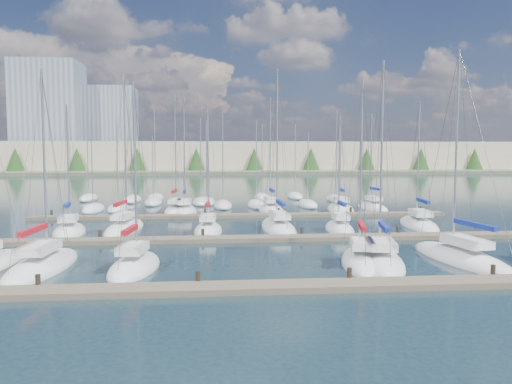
{
  "coord_description": "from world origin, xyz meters",
  "views": [
    {
      "loc": [
        -3.25,
        -22.57,
        7.03
      ],
      "look_at": [
        0.0,
        14.0,
        4.0
      ],
      "focal_mm": 35.0,
      "sensor_mm": 36.0,
      "label": 1
    }
  ],
  "objects": [
    {
      "name": "distant_boats",
      "position": [
        -4.34,
        43.76,
        0.29
      ],
      "size": [
        36.93,
        20.75,
        13.3
      ],
      "color": "#9EA0A5",
      "rests_on": "ground"
    },
    {
      "name": "sailboat_b",
      "position": [
        -13.36,
        7.76,
        0.17
      ],
      "size": [
        3.4,
        9.39,
        12.66
      ],
      "rotation": [
        0.0,
        0.0,
        -0.06
      ],
      "color": "white",
      "rests_on": "ground"
    },
    {
      "name": "sailboat_p",
      "position": [
        3.61,
        35.08,
        0.18
      ],
      "size": [
        2.84,
        8.31,
        14.02
      ],
      "rotation": [
        0.0,
        0.0,
        0.01
      ],
      "color": "white",
      "rests_on": "ground"
    },
    {
      "name": "shoreline",
      "position": [
        -13.29,
        149.77,
        7.44
      ],
      "size": [
        400.0,
        60.0,
        38.0
      ],
      "color": "#666B51",
      "rests_on": "ground"
    },
    {
      "name": "sailboat_e",
      "position": [
        7.19,
        7.14,
        0.18
      ],
      "size": [
        4.34,
        8.76,
        13.33
      ],
      "rotation": [
        0.0,
        0.0,
        -0.2
      ],
      "color": "white",
      "rests_on": "ground"
    },
    {
      "name": "dock_near",
      "position": [
        0.0,
        2.01,
        0.15
      ],
      "size": [
        44.0,
        1.93,
        1.1
      ],
      "color": "#6B5E4C",
      "rests_on": "ground"
    },
    {
      "name": "sailboat_m",
      "position": [
        15.94,
        21.91,
        0.17
      ],
      "size": [
        3.93,
        9.18,
        12.36
      ],
      "rotation": [
        0.0,
        0.0,
        -0.14
      ],
      "color": "white",
      "rests_on": "ground"
    },
    {
      "name": "dock_far",
      "position": [
        0.0,
        30.01,
        0.15
      ],
      "size": [
        44.0,
        1.93,
        1.1
      ],
      "color": "#6B5E4C",
      "rests_on": "ground"
    },
    {
      "name": "sailboat_c",
      "position": [
        -7.86,
        7.06,
        0.18
      ],
      "size": [
        3.31,
        7.2,
        11.88
      ],
      "rotation": [
        0.0,
        0.0,
        -0.1
      ],
      "color": "white",
      "rests_on": "ground"
    },
    {
      "name": "sailboat_h",
      "position": [
        -15.4,
        20.76,
        0.18
      ],
      "size": [
        3.5,
        7.09,
        11.7
      ],
      "rotation": [
        0.0,
        0.0,
        0.14
      ],
      "color": "white",
      "rests_on": "ground"
    },
    {
      "name": "sailboat_l",
      "position": [
        7.95,
        20.12,
        0.18
      ],
      "size": [
        2.69,
        7.02,
        10.79
      ],
      "rotation": [
        0.0,
        0.0,
        -0.06
      ],
      "color": "white",
      "rests_on": "ground"
    },
    {
      "name": "dock_mid",
      "position": [
        0.0,
        16.01,
        0.15
      ],
      "size": [
        44.0,
        1.93,
        1.1
      ],
      "color": "#6B5E4C",
      "rests_on": "ground"
    },
    {
      "name": "sailboat_q",
      "position": [
        11.94,
        35.08,
        0.17
      ],
      "size": [
        3.97,
        8.68,
        12.15
      ],
      "rotation": [
        0.0,
        0.0,
        -0.12
      ],
      "color": "white",
      "rests_on": "ground"
    },
    {
      "name": "sailboat_f",
      "position": [
        12.62,
        7.63,
        0.18
      ],
      "size": [
        4.07,
        10.38,
        14.21
      ],
      "rotation": [
        0.0,
        0.0,
        0.12
      ],
      "color": "white",
      "rests_on": "ground"
    },
    {
      "name": "sailboat_n",
      "position": [
        -7.43,
        34.9,
        0.2
      ],
      "size": [
        2.82,
        8.0,
        14.24
      ],
      "rotation": [
        0.0,
        0.0,
        -0.06
      ],
      "color": "white",
      "rests_on": "ground"
    },
    {
      "name": "sailboat_k",
      "position": [
        2.68,
        21.48,
        0.18
      ],
      "size": [
        2.98,
        10.16,
        15.08
      ],
      "rotation": [
        0.0,
        0.0,
        0.02
      ],
      "color": "white",
      "rests_on": "ground"
    },
    {
      "name": "sailboat_r",
      "position": [
        16.11,
        35.98,
        0.19
      ],
      "size": [
        3.01,
        7.54,
        12.24
      ],
      "rotation": [
        0.0,
        0.0,
        0.12
      ],
      "color": "white",
      "rests_on": "ground"
    },
    {
      "name": "sailboat_d",
      "position": [
        5.92,
        7.28,
        0.19
      ],
      "size": [
        3.81,
        7.68,
        12.26
      ],
      "rotation": [
        0.0,
        0.0,
        -0.21
      ],
      "color": "white",
      "rests_on": "ground"
    },
    {
      "name": "sailboat_o",
      "position": [
        -6.32,
        34.01,
        0.19
      ],
      "size": [
        2.91,
        7.57,
        14.11
      ],
      "rotation": [
        0.0,
        0.0,
        0.02
      ],
      "color": "white",
      "rests_on": "ground"
    },
    {
      "name": "sailboat_i",
      "position": [
        -11.02,
        22.22,
        0.19
      ],
      "size": [
        3.44,
        9.33,
        14.78
      ],
      "rotation": [
        0.0,
        0.0,
        -0.09
      ],
      "color": "white",
      "rests_on": "ground"
    },
    {
      "name": "sailboat_j",
      "position": [
        -3.6,
        20.32,
        0.19
      ],
      "size": [
        2.71,
        6.95,
        11.79
      ],
      "rotation": [
        0.0,
        0.0,
        -0.05
      ],
      "color": "white",
      "rests_on": "ground"
    },
    {
      "name": "ground",
      "position": [
        0.0,
        60.0,
        0.0
      ],
      "size": [
        400.0,
        400.0,
        0.0
      ],
      "primitive_type": "plane",
      "color": "#1C3038",
      "rests_on": "ground"
    }
  ]
}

